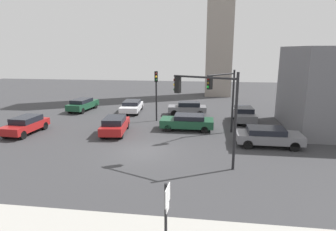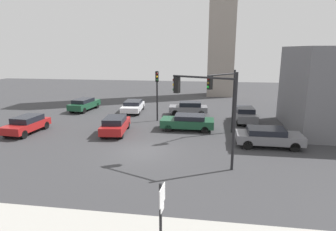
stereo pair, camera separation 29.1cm
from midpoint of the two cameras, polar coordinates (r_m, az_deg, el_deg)
name	(u,v)px [view 1 (the left image)]	position (r m, az deg, el deg)	size (l,w,h in m)	color
ground_plane	(143,152)	(19.90, -5.45, -7.28)	(88.99, 88.99, 0.00)	#38383A
direction_sign	(166,210)	(9.96, -1.20, -18.59)	(0.15, 0.69, 2.52)	black
traffic_light_0	(222,90)	(22.98, 10.50, 5.02)	(2.31, 2.54, 5.31)	black
traffic_light_1	(156,87)	(27.49, -2.70, 5.85)	(0.37, 0.48, 4.89)	black
traffic_light_2	(207,100)	(16.87, 7.35, 3.17)	(3.83, 1.68, 5.74)	black
car_0	(187,122)	(24.90, 3.61, -1.25)	(4.61, 2.00, 1.36)	#19472D
car_1	(132,106)	(32.11, -7.60, 1.90)	(2.28, 4.52, 1.28)	silver
car_2	(83,104)	(34.06, -17.10, 2.18)	(2.26, 4.59, 1.40)	#19472D
car_3	(244,114)	(28.41, 14.80, 0.25)	(1.98, 4.05, 1.46)	slate
car_4	(268,136)	(21.90, 19.20, -3.96)	(4.68, 2.05, 1.39)	slate
car_5	(188,108)	(30.56, 3.70, 1.54)	(4.18, 1.99, 1.43)	slate
car_6	(115,125)	(24.16, -11.00, -1.86)	(2.25, 4.41, 1.44)	maroon
car_7	(26,125)	(26.69, -27.09, -1.65)	(2.14, 4.28, 1.43)	maroon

